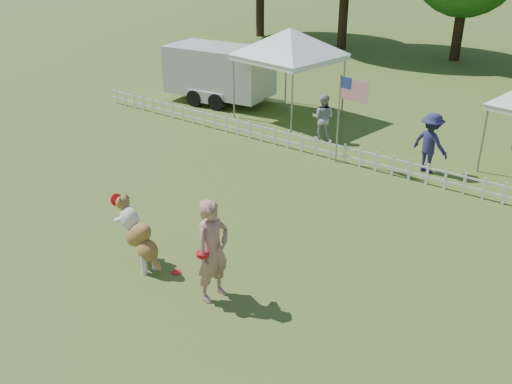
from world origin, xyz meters
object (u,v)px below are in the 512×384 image
frisbee_on_turf (176,272)px  spectator_a (323,118)px  flag_pole (338,119)px  dog (139,235)px  cargo_trailer (219,74)px  canopy_tent_left (289,75)px  handler (213,251)px  spectator_b (430,143)px

frisbee_on_turf → spectator_a: 8.65m
frisbee_on_turf → flag_pole: size_ratio=0.08×
dog → spectator_a: size_ratio=0.94×
dog → cargo_trailer: size_ratio=0.28×
canopy_tent_left → frisbee_on_turf: bearing=-60.5°
frisbee_on_turf → cargo_trailer: 12.14m
handler → flag_pole: 7.40m
spectator_b → cargo_trailer: bearing=5.4°
cargo_trailer → flag_pole: bearing=-29.2°
dog → flag_pole: flag_pole is taller
dog → spectator_b: spectator_b is taller
handler → frisbee_on_turf: bearing=88.0°
flag_pole → frisbee_on_turf: bearing=-78.6°
handler → canopy_tent_left: 11.12m
flag_pole → cargo_trailer: bearing=166.6°
frisbee_on_turf → flag_pole: flag_pole is taller
frisbee_on_turf → canopy_tent_left: size_ratio=0.06×
handler → spectator_a: size_ratio=1.33×
canopy_tent_left → spectator_b: size_ratio=1.80×
handler → cargo_trailer: size_ratio=0.40×
handler → cargo_trailer: (-8.27, 9.91, 0.09)m
flag_pole → spectator_b: size_ratio=1.52×
frisbee_on_turf → spectator_b: (2.03, 8.01, 0.85)m
handler → canopy_tent_left: canopy_tent_left is taller
frisbee_on_turf → spectator_a: spectator_a is taller
canopy_tent_left → spectator_b: 6.22m
dog → frisbee_on_turf: size_ratio=7.20×
dog → spectator_a: (-0.93, 8.67, 0.05)m
cargo_trailer → spectator_a: cargo_trailer is taller
handler → flag_pole: flag_pole is taller
canopy_tent_left → cargo_trailer: 3.26m
flag_pole → spectator_b: 2.63m
handler → cargo_trailer: bearing=44.9°
cargo_trailer → flag_pole: size_ratio=1.91×
spectator_a → spectator_b: size_ratio=0.88×
spectator_b → dog: bearing=87.5°
frisbee_on_turf → spectator_a: (-1.69, 8.45, 0.74)m
canopy_tent_left → cargo_trailer: bearing=-172.5°
flag_pole → spectator_b: flag_pole is taller
handler → spectator_a: handler is taller
handler → cargo_trailer: 12.91m
frisbee_on_turf → spectator_a: size_ratio=0.13×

